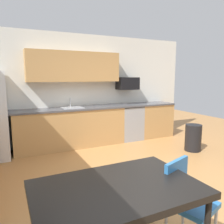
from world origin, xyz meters
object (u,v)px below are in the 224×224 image
(microwave, at_px, (128,83))
(dining_table, at_px, (117,193))
(oven_range, at_px, (129,122))
(chair_near_table, at_px, (185,197))
(trash_bin, at_px, (193,138))

(microwave, xyz_separation_m, dining_table, (-2.15, -3.64, -0.79))
(oven_range, xyz_separation_m, dining_table, (-2.15, -3.54, 0.24))
(oven_range, distance_m, chair_near_table, 3.85)
(microwave, bearing_deg, chair_near_table, -111.08)
(microwave, relative_size, dining_table, 0.39)
(oven_range, relative_size, microwave, 1.69)
(oven_range, height_order, dining_table, oven_range)
(microwave, distance_m, chair_near_table, 4.06)
(chair_near_table, bearing_deg, dining_table, 176.90)
(microwave, bearing_deg, oven_range, -90.00)
(microwave, xyz_separation_m, chair_near_table, (-1.42, -3.68, -0.98))
(oven_range, bearing_deg, dining_table, -121.28)
(dining_table, height_order, trash_bin, dining_table)
(microwave, bearing_deg, trash_bin, -62.01)
(oven_range, relative_size, chair_near_table, 1.07)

